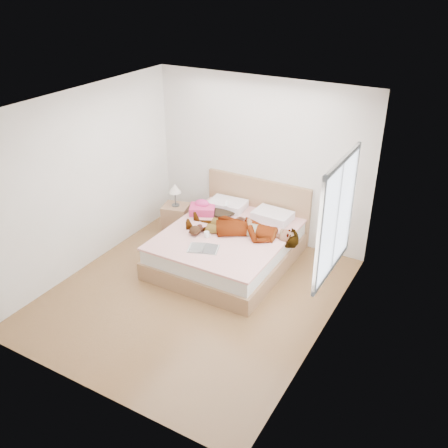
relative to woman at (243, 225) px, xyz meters
name	(u,v)px	position (x,y,z in m)	size (l,w,h in m)	color
ground	(194,294)	(-0.19, -1.07, -0.63)	(4.00, 4.00, 0.00)	#53361A
woman	(243,225)	(0.00, 0.00, 0.00)	(0.63, 1.68, 0.23)	white
hair	(224,210)	(-0.57, 0.45, -0.08)	(0.44, 0.53, 0.08)	black
phone	(227,204)	(-0.50, 0.40, 0.06)	(0.04, 0.09, 0.01)	silver
room_shell	(337,217)	(1.58, -0.77, 0.87)	(4.00, 4.00, 4.00)	white
bed	(230,244)	(-0.19, -0.04, -0.35)	(1.80, 2.08, 1.00)	olive
towel	(202,208)	(-0.86, 0.26, -0.03)	(0.49, 0.45, 0.21)	#E83F7B
magazine	(203,249)	(-0.25, -0.70, -0.11)	(0.49, 0.40, 0.02)	silver
coffee_mug	(207,234)	(-0.39, -0.38, -0.07)	(0.11, 0.08, 0.08)	white
plush_toy	(196,230)	(-0.57, -0.39, -0.04)	(0.20, 0.26, 0.13)	black
nightstand	(176,217)	(-1.39, 0.28, -0.33)	(0.49, 0.46, 0.89)	#936843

